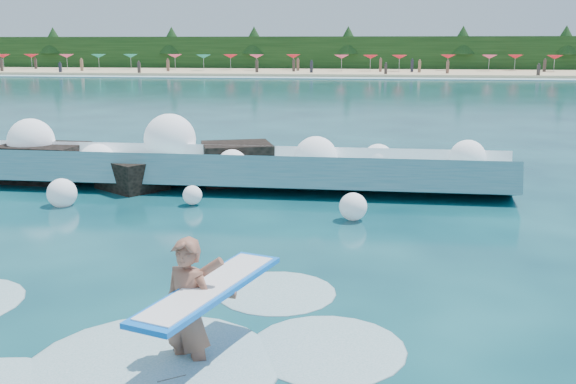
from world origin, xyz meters
name	(u,v)px	position (x,y,z in m)	size (l,w,h in m)	color
ground	(181,288)	(0.00, 0.00, 0.00)	(200.00, 200.00, 0.00)	#062C37
beach	(352,72)	(0.00, 78.00, 0.20)	(140.00, 20.00, 0.40)	tan
wet_band	(349,78)	(0.00, 67.00, 0.04)	(140.00, 5.00, 0.08)	silver
treeline	(355,54)	(0.00, 88.00, 2.50)	(140.00, 4.00, 5.00)	black
breaking_wave	(209,168)	(-1.50, 7.70, 0.49)	(16.41, 2.63, 1.41)	teal
rock_cluster	(129,168)	(-3.88, 7.77, 0.42)	(8.05, 3.28, 1.34)	black
surfer_with_board	(193,308)	(0.91, -2.40, 0.72)	(1.38, 3.06, 1.94)	#955B45
wave_spray	(172,152)	(-2.54, 7.64, 0.94)	(15.20, 4.79, 2.00)	white
surf_foam	(147,350)	(0.21, -2.18, 0.00)	(8.91, 5.53, 0.16)	silver
beach_umbrellas	(353,57)	(-0.03, 79.55, 2.25)	(113.39, 6.95, 0.50)	#158775
beachgoers	(368,67)	(2.09, 73.14, 1.08)	(106.12, 12.76, 1.92)	#3F332D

